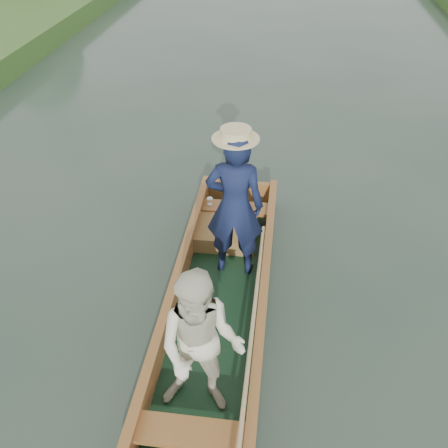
# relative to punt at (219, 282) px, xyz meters

# --- Properties ---
(ground) EXTENTS (120.00, 120.00, 0.00)m
(ground) POSITION_rel_punt_xyz_m (-0.03, 0.03, -0.63)
(ground) COLOR #283D30
(ground) RESTS_ON ground
(punt) EXTENTS (1.12, 5.00, 2.00)m
(punt) POSITION_rel_punt_xyz_m (0.00, 0.00, 0.00)
(punt) COLOR black
(punt) RESTS_ON ground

